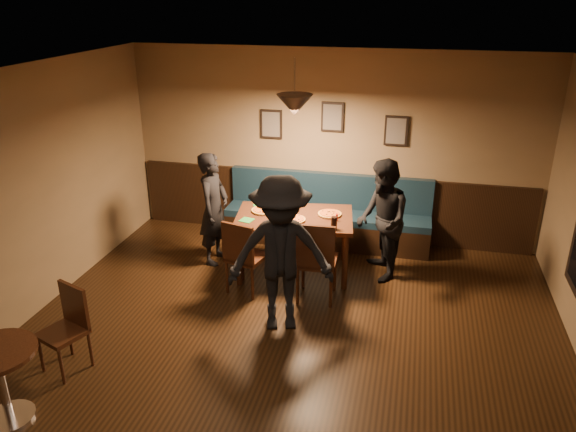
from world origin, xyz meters
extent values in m
plane|color=black|center=(0.00, 0.00, 0.00)|extent=(7.00, 7.00, 0.00)
plane|color=silver|center=(0.00, 0.00, 2.80)|extent=(7.00, 7.00, 0.00)
plane|color=#8C704F|center=(0.00, 3.50, 1.40)|extent=(6.00, 0.00, 6.00)
cube|color=black|center=(0.00, 3.47, 0.50)|extent=(5.88, 0.06, 1.00)
cube|color=black|center=(-0.90, 3.47, 1.70)|extent=(0.32, 0.04, 0.42)
cube|color=black|center=(0.00, 3.47, 1.85)|extent=(0.32, 0.04, 0.42)
cube|color=black|center=(0.90, 3.47, 1.70)|extent=(0.32, 0.04, 0.42)
cone|color=black|center=(-0.27, 2.21, 2.25)|extent=(0.44, 0.44, 0.25)
cube|color=black|center=(-0.27, 2.21, 0.40)|extent=(1.62, 1.17, 0.80)
imported|color=black|center=(-1.40, 2.28, 0.78)|extent=(0.41, 0.59, 1.56)
imported|color=black|center=(0.85, 2.35, 0.80)|extent=(0.81, 0.92, 1.59)
imported|color=black|center=(-0.13, 0.93, 0.89)|extent=(1.29, 0.96, 1.78)
cylinder|color=orange|center=(-0.70, 2.28, 0.82)|extent=(0.38, 0.38, 0.04)
cylinder|color=orange|center=(-0.25, 2.07, 0.82)|extent=(0.36, 0.36, 0.04)
cylinder|color=#C57B25|center=(0.17, 2.36, 0.82)|extent=(0.32, 0.32, 0.04)
cylinder|color=black|center=(0.29, 1.92, 0.88)|extent=(0.09, 0.09, 0.16)
cylinder|color=#A9050D|center=(0.29, 2.18, 0.86)|extent=(0.03, 0.03, 0.11)
cube|color=#207A29|center=(-0.81, 2.45, 0.81)|extent=(0.20, 0.20, 0.01)
cube|color=#207A2D|center=(-0.83, 1.94, 0.81)|extent=(0.19, 0.19, 0.01)
cube|color=silver|center=(-0.25, 1.81, 0.81)|extent=(0.21, 0.04, 0.00)
cylinder|color=black|center=(-2.13, -1.06, 0.36)|extent=(0.86, 0.86, 0.72)
camera|label=1|loc=(1.16, -4.25, 3.55)|focal=34.46mm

